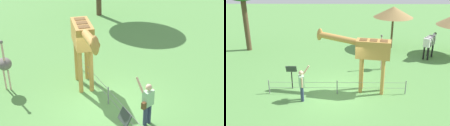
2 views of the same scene
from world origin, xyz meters
The scene contains 6 objects.
ground_plane centered at (0.00, 0.00, 0.00)m, with size 60.00×60.00×0.00m, color #568E47.
giraffe centered at (-1.48, -0.29, 2.20)m, with size 3.80×1.22×3.27m.
visitor centered at (1.70, 0.75, 0.90)m, with size 0.59×0.56×1.75m.
ostrich centered at (-2.79, -3.23, 1.18)m, with size 0.70×0.56×2.25m.
info_sign centered at (2.41, -0.49, 0.95)m, with size 0.56×0.21×1.32m.
wire_fence centered at (0.00, 0.08, 0.40)m, with size 7.05×0.05×0.75m.
Camera 1 is at (9.05, -4.07, 6.59)m, focal length 49.09 mm.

